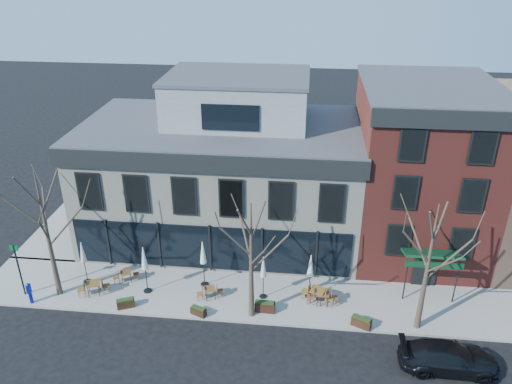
# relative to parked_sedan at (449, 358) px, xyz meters

# --- Properties ---
(ground) EXTENTS (120.00, 120.00, 0.00)m
(ground) POSITION_rel_parked_sedan_xyz_m (-12.97, 6.63, -0.69)
(ground) COLOR black
(ground) RESTS_ON ground
(sidewalk_front) EXTENTS (33.50, 4.70, 0.15)m
(sidewalk_front) POSITION_rel_parked_sedan_xyz_m (-9.72, 4.48, -0.61)
(sidewalk_front) COLOR gray
(sidewalk_front) RESTS_ON ground
(sidewalk_side) EXTENTS (4.50, 12.00, 0.15)m
(sidewalk_side) POSITION_rel_parked_sedan_xyz_m (-24.22, 12.63, -0.61)
(sidewalk_side) COLOR gray
(sidewalk_side) RESTS_ON ground
(corner_building) EXTENTS (18.39, 10.39, 11.10)m
(corner_building) POSITION_rel_parked_sedan_xyz_m (-12.89, 11.70, 4.03)
(corner_building) COLOR beige
(corner_building) RESTS_ON ground
(red_brick_building) EXTENTS (8.20, 11.78, 11.18)m
(red_brick_building) POSITION_rel_parked_sedan_xyz_m (0.03, 11.61, 4.95)
(red_brick_building) COLOR maroon
(red_brick_building) RESTS_ON ground
(tree_corner) EXTENTS (3.93, 3.98, 7.92)m
(tree_corner) POSITION_rel_parked_sedan_xyz_m (-21.45, 3.43, 3.56)
(tree_corner) COLOR #382B21
(tree_corner) RESTS_ON sidewalk_front
(tree_mid) EXTENTS (3.50, 3.55, 7.04)m
(tree_mid) POSITION_rel_parked_sedan_xyz_m (-9.96, 2.73, 3.10)
(tree_mid) COLOR #382B21
(tree_mid) RESTS_ON sidewalk_front
(tree_right) EXTENTS (3.72, 3.77, 7.48)m
(tree_right) POSITION_rel_parked_sedan_xyz_m (-0.95, 2.73, 3.33)
(tree_right) COLOR #382B21
(tree_right) RESTS_ON sidewalk_front
(sign_pole) EXTENTS (0.50, 0.10, 3.40)m
(sign_pole) POSITION_rel_parked_sedan_xyz_m (-23.47, 3.13, 1.39)
(sign_pole) COLOR black
(sign_pole) RESTS_ON sidewalk_front
(parked_sedan) EXTENTS (4.75, 1.93, 1.38)m
(parked_sedan) POSITION_rel_parked_sedan_xyz_m (0.00, 0.00, 0.00)
(parked_sedan) COLOR black
(parked_sedan) RESTS_ON ground
(call_box) EXTENTS (0.28, 0.28, 1.39)m
(call_box) POSITION_rel_parked_sedan_xyz_m (-22.68, 2.43, 0.19)
(call_box) COLOR #0B1792
(call_box) RESTS_ON sidewalk_front
(cafe_set_0) EXTENTS (1.90, 1.07, 0.98)m
(cafe_set_0) POSITION_rel_parked_sedan_xyz_m (-19.39, 3.57, -0.04)
(cafe_set_0) COLOR brown
(cafe_set_0) RESTS_ON sidewalk_front
(cafe_set_1) EXTENTS (1.61, 1.01, 0.84)m
(cafe_set_1) POSITION_rel_parked_sedan_xyz_m (-17.92, 4.99, -0.11)
(cafe_set_1) COLOR brown
(cafe_set_1) RESTS_ON sidewalk_front
(cafe_set_2) EXTENTS (1.62, 0.92, 0.83)m
(cafe_set_2) POSITION_rel_parked_sedan_xyz_m (-12.53, 3.96, -0.11)
(cafe_set_2) COLOR brown
(cafe_set_2) RESTS_ON sidewalk_front
(cafe_set_4) EXTENTS (1.81, 0.74, 0.95)m
(cafe_set_4) POSITION_rel_parked_sedan_xyz_m (-6.05, 4.12, -0.05)
(cafe_set_4) COLOR brown
(cafe_set_4) RESTS_ON sidewalk_front
(cafe_set_5) EXTENTS (2.01, 1.13, 1.04)m
(cafe_set_5) POSITION_rel_parked_sedan_xyz_m (-6.32, 4.27, -0.01)
(cafe_set_5) COLOR brown
(cafe_set_5) RESTS_ON sidewalk_front
(umbrella_0) EXTENTS (0.45, 0.45, 2.81)m
(umbrella_0) POSITION_rel_parked_sedan_xyz_m (-20.30, 4.70, 1.45)
(umbrella_0) COLOR black
(umbrella_0) RESTS_ON sidewalk_front
(umbrella_1) EXTENTS (0.50, 0.50, 3.10)m
(umbrella_1) POSITION_rel_parked_sedan_xyz_m (-16.35, 4.17, 1.65)
(umbrella_1) COLOR black
(umbrella_1) RESTS_ON sidewalk_front
(umbrella_2) EXTENTS (0.49, 0.49, 3.06)m
(umbrella_2) POSITION_rel_parked_sedan_xyz_m (-13.11, 5.16, 1.62)
(umbrella_2) COLOR black
(umbrella_2) RESTS_ON sidewalk_front
(umbrella_3) EXTENTS (0.45, 0.45, 2.80)m
(umbrella_3) POSITION_rel_parked_sedan_xyz_m (-9.47, 4.37, 1.44)
(umbrella_3) COLOR black
(umbrella_3) RESTS_ON sidewalk_front
(umbrella_4) EXTENTS (0.46, 0.46, 2.87)m
(umbrella_4) POSITION_rel_parked_sedan_xyz_m (-6.80, 4.71, 1.49)
(umbrella_4) COLOR black
(umbrella_4) RESTS_ON sidewalk_front
(planter_0) EXTENTS (1.06, 0.75, 0.55)m
(planter_0) POSITION_rel_parked_sedan_xyz_m (-17.14, 2.63, -0.27)
(planter_0) COLOR black
(planter_0) RESTS_ON sidewalk_front
(planter_1) EXTENTS (0.96, 0.68, 0.50)m
(planter_1) POSITION_rel_parked_sedan_xyz_m (-12.90, 2.43, -0.29)
(planter_1) COLOR black
(planter_1) RESTS_ON sidewalk_front
(planter_2) EXTENTS (1.14, 0.49, 0.63)m
(planter_2) POSITION_rel_parked_sedan_xyz_m (-9.25, 3.13, -0.23)
(planter_2) COLOR black
(planter_2) RESTS_ON sidewalk_front
(planter_3) EXTENTS (1.14, 0.82, 0.59)m
(planter_3) POSITION_rel_parked_sedan_xyz_m (-3.97, 2.43, -0.25)
(planter_3) COLOR #321F10
(planter_3) RESTS_ON sidewalk_front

